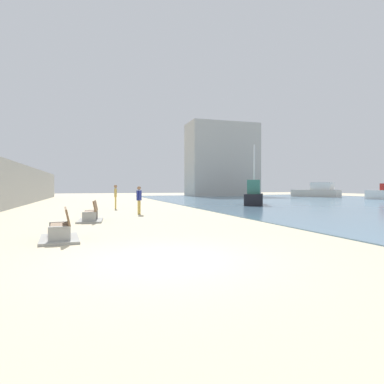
% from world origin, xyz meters
% --- Properties ---
extents(ground_plane, '(120.00, 120.00, 0.00)m').
position_xyz_m(ground_plane, '(0.00, 18.00, 0.00)').
color(ground_plane, beige).
extents(water_bay, '(36.00, 68.00, 0.04)m').
position_xyz_m(water_bay, '(24.00, 18.00, 0.02)').
color(water_bay, slate).
rests_on(water_bay, ground).
extents(bench_near, '(1.27, 2.18, 0.98)m').
position_xyz_m(bench_near, '(-2.49, 3.64, 0.23)').
color(bench_near, '#9E9E99').
rests_on(bench_near, ground).
extents(bench_far, '(1.26, 2.18, 0.98)m').
position_xyz_m(bench_far, '(-1.58, 9.05, 0.23)').
color(bench_far, '#9E9E99').
rests_on(bench_far, ground).
extents(person_walking, '(0.24, 0.53, 1.78)m').
position_xyz_m(person_walking, '(0.18, 17.46, 1.05)').
color(person_walking, gold).
rests_on(person_walking, ground).
extents(person_standing, '(0.34, 0.45, 1.67)m').
position_xyz_m(person_standing, '(1.15, 12.25, 0.97)').
color(person_standing, gold).
rests_on(person_standing, ground).
extents(boat_nearest, '(5.04, 7.71, 2.30)m').
position_xyz_m(boat_nearest, '(32.81, 36.59, 0.88)').
color(boat_nearest, beige).
rests_on(boat_nearest, water_bay).
extents(boat_far_left, '(3.57, 4.67, 5.35)m').
position_xyz_m(boat_far_left, '(12.18, 18.77, 0.84)').
color(boat_far_left, black).
rests_on(boat_far_left, water_bay).
extents(harbor_building, '(12.00, 6.00, 12.60)m').
position_xyz_m(harbor_building, '(20.47, 46.00, 6.30)').
color(harbor_building, '#ADAAA3').
rests_on(harbor_building, ground).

